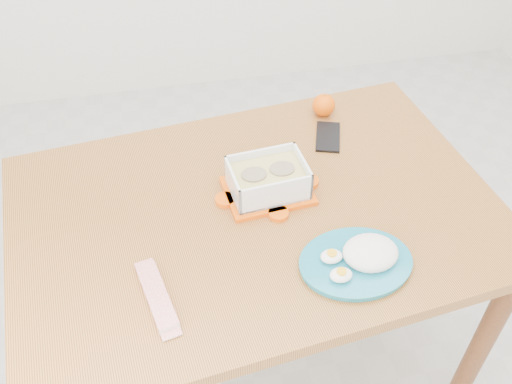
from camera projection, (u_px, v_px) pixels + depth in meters
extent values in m
plane|color=#B7B7B2|center=(301.00, 344.00, 2.05)|extent=(3.50, 3.50, 0.00)
cube|color=#AB7430|center=(256.00, 214.00, 1.51)|extent=(1.36, 0.99, 0.04)
cylinder|color=brown|center=(482.00, 343.00, 1.66)|extent=(0.06, 0.06, 0.71)
cylinder|color=brown|center=(58.00, 256.00, 1.89)|extent=(0.06, 0.06, 0.71)
cylinder|color=brown|center=(370.00, 182.00, 2.15)|extent=(0.06, 0.06, 0.71)
cube|color=#F25707|center=(268.00, 191.00, 1.53)|extent=(0.24, 0.19, 0.01)
cube|color=white|center=(268.00, 178.00, 1.50)|extent=(0.21, 0.16, 0.08)
cube|color=tan|center=(268.00, 180.00, 1.51)|extent=(0.20, 0.15, 0.05)
cylinder|color=#8E775D|center=(254.00, 177.00, 1.49)|extent=(0.07, 0.07, 0.02)
cylinder|color=#8E775D|center=(282.00, 171.00, 1.50)|extent=(0.07, 0.07, 0.02)
sphere|color=#E25B04|center=(324.00, 105.00, 1.77)|extent=(0.07, 0.07, 0.07)
cylinder|color=teal|center=(355.00, 263.00, 1.35)|extent=(0.27, 0.27, 0.02)
ellipsoid|color=white|center=(371.00, 249.00, 1.34)|extent=(0.13, 0.11, 0.06)
ellipsoid|color=white|center=(331.00, 256.00, 1.34)|extent=(0.05, 0.04, 0.03)
ellipsoid|color=white|center=(341.00, 275.00, 1.30)|extent=(0.05, 0.04, 0.03)
cube|color=red|center=(157.00, 296.00, 1.29)|extent=(0.09, 0.20, 0.02)
cube|color=black|center=(328.00, 137.00, 1.71)|extent=(0.11, 0.15, 0.01)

